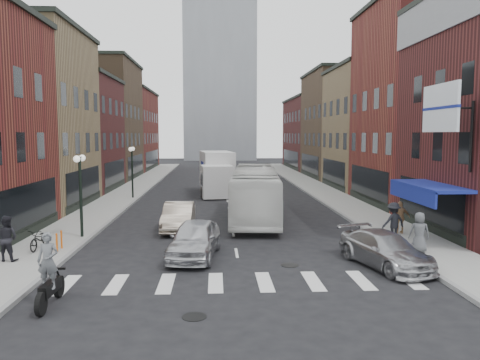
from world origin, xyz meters
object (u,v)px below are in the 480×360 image
(bike_rack, at_px, (59,241))
(transit_bus, at_px, (255,193))
(streetlamp_far, at_px, (132,162))
(ped_right_a, at_px, (393,221))
(ped_left_solo, at_px, (7,238))
(sedan_left_near, at_px, (195,239))
(billboard_sign, at_px, (442,110))
(ped_right_b, at_px, (400,217))
(motorcycle_rider, at_px, (49,272))
(parked_bicycle, at_px, (40,239))
(curb_car, at_px, (385,250))
(box_truck, at_px, (217,173))
(sedan_left_far, at_px, (179,217))
(ped_right_c, at_px, (419,232))
(streetlamp_near, at_px, (80,180))

(bike_rack, height_order, transit_bus, transit_bus)
(streetlamp_far, height_order, ped_right_a, streetlamp_far)
(bike_rack, bearing_deg, ped_left_solo, -132.87)
(streetlamp_far, relative_size, sedan_left_near, 0.91)
(streetlamp_far, relative_size, ped_left_solo, 2.28)
(billboard_sign, relative_size, ped_right_b, 2.27)
(motorcycle_rider, bearing_deg, ped_right_b, 33.90)
(billboard_sign, bearing_deg, transit_bus, 129.70)
(billboard_sign, height_order, parked_bicycle, billboard_sign)
(curb_car, relative_size, ped_right_b, 2.81)
(billboard_sign, relative_size, ped_left_solo, 2.06)
(box_truck, distance_m, sedan_left_far, 15.24)
(billboard_sign, distance_m, ped_right_a, 5.58)
(box_truck, bearing_deg, ped_right_c, -75.35)
(curb_car, height_order, parked_bicycle, curb_car)
(billboard_sign, bearing_deg, parked_bicycle, 176.56)
(parked_bicycle, bearing_deg, ped_right_b, 13.30)
(curb_car, distance_m, ped_left_solo, 14.77)
(box_truck, bearing_deg, curb_car, -81.35)
(streetlamp_far, xyz_separation_m, ped_right_c, (15.06, -17.83, -1.91))
(box_truck, bearing_deg, sedan_left_near, -100.08)
(sedan_left_far, bearing_deg, transit_bus, 36.00)
(parked_bicycle, bearing_deg, box_truck, 73.86)
(ped_right_a, bearing_deg, sedan_left_far, -34.74)
(ped_right_b, bearing_deg, bike_rack, 11.14)
(box_truck, relative_size, transit_bus, 0.75)
(sedan_left_far, distance_m, ped_right_a, 10.90)
(streetlamp_far, distance_m, parked_bicycle, 16.67)
(box_truck, distance_m, transit_bus, 12.19)
(sedan_left_far, relative_size, parked_bicycle, 2.60)
(sedan_left_near, bearing_deg, ped_right_a, 20.01)
(box_truck, height_order, ped_right_a, box_truck)
(sedan_left_near, relative_size, sedan_left_far, 1.03)
(streetlamp_near, distance_m, ped_right_a, 15.03)
(transit_bus, height_order, sedan_left_near, transit_bus)
(motorcycle_rider, relative_size, curb_car, 0.49)
(billboard_sign, bearing_deg, streetlamp_far, 132.41)
(sedan_left_near, bearing_deg, transit_bus, 76.98)
(bike_rack, xyz_separation_m, ped_left_solo, (-1.48, -1.60, 0.50))
(streetlamp_far, relative_size, ped_right_a, 2.31)
(billboard_sign, distance_m, transit_bus, 12.04)
(box_truck, height_order, sedan_left_far, box_truck)
(transit_bus, height_order, parked_bicycle, transit_bus)
(motorcycle_rider, relative_size, transit_bus, 0.20)
(streetlamp_near, relative_size, parked_bicycle, 2.42)
(streetlamp_near, distance_m, parked_bicycle, 3.56)
(sedan_left_near, xyz_separation_m, ped_right_c, (9.43, -0.24, 0.23))
(streetlamp_far, xyz_separation_m, box_truck, (6.60, 3.06, -1.14))
(streetlamp_near, height_order, streetlamp_far, same)
(sedan_left_near, height_order, ped_left_solo, ped_left_solo)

